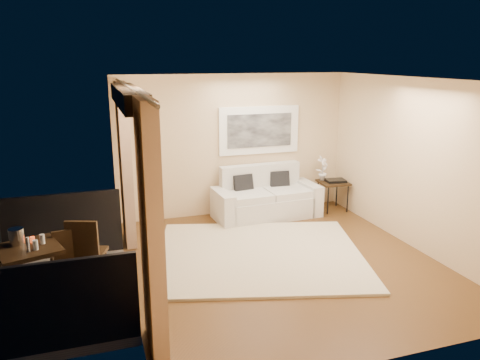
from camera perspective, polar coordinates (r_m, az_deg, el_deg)
name	(u,v)px	position (r m, az deg, el deg)	size (l,w,h in m)	color
floor	(283,262)	(7.18, 5.21, -9.94)	(5.00, 5.00, 0.00)	brown
room_shell	(128,97)	(6.02, -13.48, 9.84)	(5.00, 6.40, 5.00)	white
balcony	(46,283)	(6.65, -22.58, -11.53)	(1.81, 2.60, 1.17)	#605B56
curtains	(135,189)	(6.23, -12.65, -1.05)	(0.16, 4.80, 2.64)	tan
artwork	(259,130)	(9.11, 2.37, 6.08)	(1.62, 0.07, 0.92)	white
rug	(260,254)	(7.37, 2.40, -9.05)	(3.14, 2.74, 0.04)	beige
sofa	(265,199)	(9.06, 3.08, -2.28)	(2.06, 0.98, 0.97)	silver
side_table	(333,184)	(9.51, 11.28, -0.51)	(0.58, 0.58, 0.59)	black
tray	(336,181)	(9.47, 11.57, -0.07)	(0.38, 0.28, 0.05)	black
orchid	(323,168)	(9.47, 10.04, 1.42)	(0.27, 0.18, 0.50)	white
bistro_table	(29,253)	(6.20, -24.37, -8.16)	(0.86, 0.86, 0.80)	black
balcony_chair_far	(85,248)	(6.53, -18.33, -7.90)	(0.53, 0.54, 0.97)	black
balcony_chair_near	(70,259)	(6.43, -19.98, -9.03)	(0.44, 0.44, 0.87)	black
ice_bucket	(17,237)	(6.28, -25.58, -6.23)	(0.18, 0.18, 0.20)	silver
candle	(32,239)	(6.29, -23.99, -6.64)	(0.06, 0.06, 0.07)	red
vase	(28,245)	(5.99, -24.43, -7.18)	(0.04, 0.04, 0.18)	silver
glass_a	(35,245)	(6.03, -23.67, -7.27)	(0.06, 0.06, 0.12)	white
glass_b	(42,239)	(6.19, -22.96, -6.64)	(0.06, 0.06, 0.12)	white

